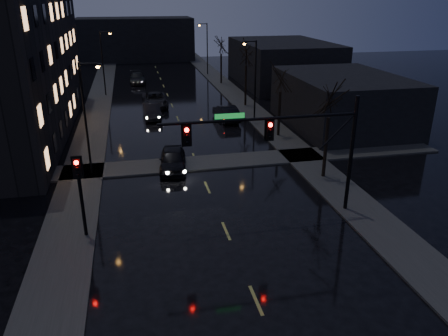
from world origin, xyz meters
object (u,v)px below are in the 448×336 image
oncoming_car_b (152,111)px  oncoming_car_a (173,159)px  lead_car (226,113)px  oncoming_car_d (137,78)px  oncoming_car_c (155,100)px

oncoming_car_b → oncoming_car_a: bearing=-89.8°
lead_car → oncoming_car_d: bearing=-74.0°
oncoming_car_a → oncoming_car_c: size_ratio=0.81×
oncoming_car_d → lead_car: bearing=-70.5°
oncoming_car_b → oncoming_car_d: (-0.94, 20.12, 0.02)m
oncoming_car_c → lead_car: (6.82, -7.56, -0.00)m
oncoming_car_b → lead_car: bearing=-20.6°
oncoming_car_a → oncoming_car_c: 20.12m
oncoming_car_b → oncoming_car_c: (0.66, 5.11, 0.05)m
oncoming_car_d → lead_car: 24.09m
oncoming_car_a → lead_car: bearing=68.2°
oncoming_car_b → lead_car: lead_car is taller
oncoming_car_a → lead_car: (6.79, 12.56, 0.00)m
oncoming_car_a → oncoming_car_d: 35.17m
oncoming_car_c → lead_car: bearing=-49.0°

